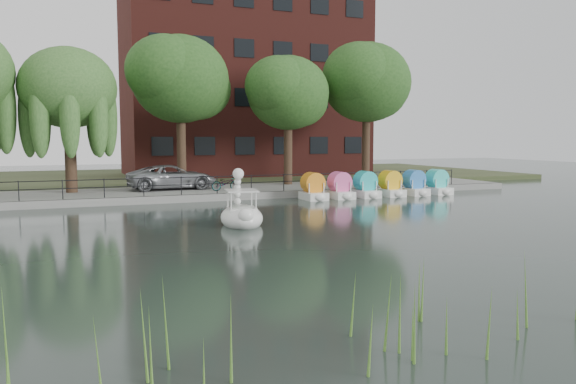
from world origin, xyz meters
TOP-DOWN VIEW (x-y plane):
  - ground_plane at (0.00, 0.00)m, footprint 120.00×120.00m
  - promenade at (0.00, 16.00)m, footprint 40.00×6.00m
  - kerb at (0.00, 13.05)m, footprint 40.00×0.25m
  - land_strip at (0.00, 30.00)m, footprint 60.00×22.00m
  - railing at (0.00, 13.25)m, footprint 32.00×0.05m
  - apartment_building at (7.00, 29.97)m, footprint 20.00×10.07m
  - willow_mid at (-7.50, 17.00)m, footprint 5.32×5.32m
  - broadleaf_center at (-1.00, 18.00)m, footprint 6.00×6.00m
  - broadleaf_right at (6.00, 17.50)m, footprint 5.40×5.40m
  - broadleaf_far at (12.50, 18.50)m, footprint 6.30×6.30m
  - minivan at (-1.86, 16.72)m, footprint 3.11×6.20m
  - bicycle at (0.88, 14.66)m, footprint 0.70×1.75m
  - swan_boat at (-1.38, 4.38)m, footprint 2.07×2.89m
  - pedal_boat_row at (9.40, 11.64)m, footprint 9.65×1.70m

SIDE VIEW (x-z plane):
  - ground_plane at x=0.00m, z-range 0.00..0.00m
  - land_strip at x=0.00m, z-range 0.00..0.36m
  - promenade at x=0.00m, z-range 0.00..0.40m
  - kerb at x=0.00m, z-range 0.00..0.40m
  - swan_boat at x=-1.38m, z-range -0.63..1.62m
  - pedal_boat_row at x=9.40m, z-range -0.09..1.31m
  - bicycle at x=0.88m, z-range 0.40..1.40m
  - railing at x=0.00m, z-range 0.65..1.65m
  - minivan at x=-1.86m, z-range 0.40..2.08m
  - willow_mid at x=-7.50m, z-range 2.17..10.32m
  - broadleaf_right at x=6.00m, z-range 2.22..10.55m
  - broadleaf_center at x=-1.00m, z-range 2.44..11.69m
  - broadleaf_far at x=12.50m, z-range 2.54..12.25m
  - apartment_building at x=7.00m, z-range 0.36..18.36m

